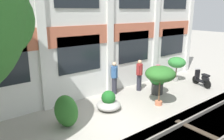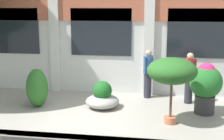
{
  "view_description": "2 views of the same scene",
  "coord_description": "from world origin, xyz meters",
  "px_view_note": "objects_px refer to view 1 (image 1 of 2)",
  "views": [
    {
      "loc": [
        -4.96,
        -5.98,
        4.2
      ],
      "look_at": [
        1.36,
        2.08,
        1.41
      ],
      "focal_mm": 35.0,
      "sensor_mm": 36.0,
      "label": 1
    },
    {
      "loc": [
        2.09,
        -8.3,
        3.26
      ],
      "look_at": [
        0.7,
        0.85,
        1.28
      ],
      "focal_mm": 50.0,
      "sensor_mm": 36.0,
      "label": 2
    }
  ],
  "objects_px": {
    "potted_plant_ribbed_drum": "(158,77)",
    "topiary_hedge": "(66,111)",
    "potted_plant_wide_bowl": "(109,103)",
    "resident_watching_tracks": "(114,77)",
    "potted_plant_low_pan": "(177,63)",
    "potted_plant_terracotta_small": "(160,74)",
    "scooter_near_curb": "(203,79)",
    "resident_by_doorway": "(139,74)"
  },
  "relations": [
    {
      "from": "potted_plant_low_pan",
      "to": "resident_watching_tracks",
      "type": "bearing_deg",
      "value": 171.24
    },
    {
      "from": "potted_plant_low_pan",
      "to": "resident_watching_tracks",
      "type": "height_order",
      "value": "resident_watching_tracks"
    },
    {
      "from": "scooter_near_curb",
      "to": "potted_plant_low_pan",
      "type": "bearing_deg",
      "value": 29.96
    },
    {
      "from": "potted_plant_low_pan",
      "to": "potted_plant_ribbed_drum",
      "type": "bearing_deg",
      "value": -164.44
    },
    {
      "from": "potted_plant_ribbed_drum",
      "to": "potted_plant_terracotta_small",
      "type": "bearing_deg",
      "value": -136.5
    },
    {
      "from": "potted_plant_ribbed_drum",
      "to": "topiary_hedge",
      "type": "xyz_separation_m",
      "value": [
        -5.24,
        -0.12,
        -0.29
      ]
    },
    {
      "from": "potted_plant_low_pan",
      "to": "resident_watching_tracks",
      "type": "xyz_separation_m",
      "value": [
        -4.31,
        0.66,
        -0.23
      ]
    },
    {
      "from": "potted_plant_ribbed_drum",
      "to": "topiary_hedge",
      "type": "distance_m",
      "value": 5.25
    },
    {
      "from": "potted_plant_low_pan",
      "to": "potted_plant_wide_bowl",
      "type": "bearing_deg",
      "value": -173.43
    },
    {
      "from": "scooter_near_curb",
      "to": "resident_by_doorway",
      "type": "bearing_deg",
      "value": 78.36
    },
    {
      "from": "potted_plant_ribbed_drum",
      "to": "potted_plant_wide_bowl",
      "type": "height_order",
      "value": "potted_plant_ribbed_drum"
    },
    {
      "from": "potted_plant_wide_bowl",
      "to": "resident_watching_tracks",
      "type": "height_order",
      "value": "resident_watching_tracks"
    },
    {
      "from": "potted_plant_ribbed_drum",
      "to": "scooter_near_curb",
      "type": "xyz_separation_m",
      "value": [
        2.91,
        -0.84,
        -0.46
      ]
    },
    {
      "from": "scooter_near_curb",
      "to": "potted_plant_wide_bowl",
      "type": "bearing_deg",
      "value": 98.31
    },
    {
      "from": "potted_plant_wide_bowl",
      "to": "topiary_hedge",
      "type": "xyz_separation_m",
      "value": [
        -2.1,
        -0.17,
        0.29
      ]
    },
    {
      "from": "potted_plant_ribbed_drum",
      "to": "topiary_hedge",
      "type": "bearing_deg",
      "value": -178.73
    },
    {
      "from": "resident_by_doorway",
      "to": "resident_watching_tracks",
      "type": "distance_m",
      "value": 1.43
    },
    {
      "from": "potted_plant_terracotta_small",
      "to": "potted_plant_wide_bowl",
      "type": "bearing_deg",
      "value": 153.58
    },
    {
      "from": "potted_plant_terracotta_small",
      "to": "scooter_near_curb",
      "type": "xyz_separation_m",
      "value": [
        3.95,
        0.16,
        -1.03
      ]
    },
    {
      "from": "scooter_near_curb",
      "to": "potted_plant_terracotta_small",
      "type": "bearing_deg",
      "value": 108.91
    },
    {
      "from": "potted_plant_ribbed_drum",
      "to": "potted_plant_wide_bowl",
      "type": "bearing_deg",
      "value": 179.04
    },
    {
      "from": "potted_plant_ribbed_drum",
      "to": "resident_by_doorway",
      "type": "height_order",
      "value": "resident_by_doorway"
    },
    {
      "from": "resident_by_doorway",
      "to": "topiary_hedge",
      "type": "height_order",
      "value": "resident_by_doorway"
    },
    {
      "from": "resident_watching_tracks",
      "to": "scooter_near_curb",
      "type": "bearing_deg",
      "value": 2.69
    },
    {
      "from": "potted_plant_ribbed_drum",
      "to": "scooter_near_curb",
      "type": "bearing_deg",
      "value": -16.03
    },
    {
      "from": "potted_plant_terracotta_small",
      "to": "potted_plant_ribbed_drum",
      "type": "bearing_deg",
      "value": 43.5
    },
    {
      "from": "potted_plant_low_pan",
      "to": "topiary_hedge",
      "type": "distance_m",
      "value": 7.84
    },
    {
      "from": "potted_plant_terracotta_small",
      "to": "resident_watching_tracks",
      "type": "bearing_deg",
      "value": 106.95
    },
    {
      "from": "potted_plant_terracotta_small",
      "to": "topiary_hedge",
      "type": "bearing_deg",
      "value": 168.22
    },
    {
      "from": "scooter_near_curb",
      "to": "resident_watching_tracks",
      "type": "bearing_deg",
      "value": 81.37
    },
    {
      "from": "resident_watching_tracks",
      "to": "topiary_hedge",
      "type": "bearing_deg",
      "value": -128.87
    },
    {
      "from": "resident_by_doorway",
      "to": "scooter_near_curb",
      "type": "bearing_deg",
      "value": 26.67
    },
    {
      "from": "potted_plant_ribbed_drum",
      "to": "resident_watching_tracks",
      "type": "height_order",
      "value": "resident_watching_tracks"
    },
    {
      "from": "potted_plant_wide_bowl",
      "to": "resident_by_doorway",
      "type": "distance_m",
      "value": 2.95
    },
    {
      "from": "potted_plant_ribbed_drum",
      "to": "resident_watching_tracks",
      "type": "xyz_separation_m",
      "value": [
        -1.76,
        1.37,
        0.02
      ]
    },
    {
      "from": "potted_plant_low_pan",
      "to": "resident_by_doorway",
      "type": "height_order",
      "value": "resident_by_doorway"
    },
    {
      "from": "potted_plant_wide_bowl",
      "to": "resident_watching_tracks",
      "type": "xyz_separation_m",
      "value": [
        1.38,
        1.32,
        0.59
      ]
    },
    {
      "from": "potted_plant_low_pan",
      "to": "potted_plant_terracotta_small",
      "type": "bearing_deg",
      "value": -154.65
    },
    {
      "from": "topiary_hedge",
      "to": "resident_watching_tracks",
      "type": "bearing_deg",
      "value": 23.16
    },
    {
      "from": "potted_plant_low_pan",
      "to": "potted_plant_wide_bowl",
      "type": "height_order",
      "value": "potted_plant_low_pan"
    },
    {
      "from": "scooter_near_curb",
      "to": "topiary_hedge",
      "type": "relative_size",
      "value": 1.1
    },
    {
      "from": "potted_plant_wide_bowl",
      "to": "topiary_hedge",
      "type": "relative_size",
      "value": 0.87
    }
  ]
}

